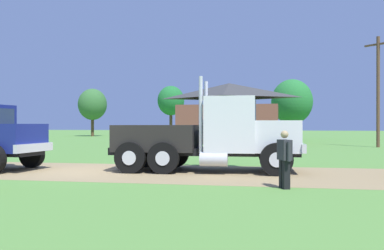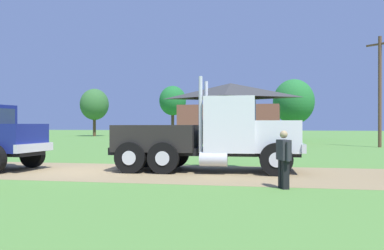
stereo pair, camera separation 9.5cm
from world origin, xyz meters
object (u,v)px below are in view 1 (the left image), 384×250
Objects in this scene: truck_foreground_white at (210,137)px; visitor_walking_mid at (285,157)px; shed_building at (229,114)px; utility_pole_near at (378,89)px.

truck_foreground_white is 4.51× the size of visitor_walking_mid.
utility_pole_near is at bearing -20.82° from shed_building.
shed_building is 12.98m from utility_pole_near.
visitor_walking_mid is 23.59m from utility_pole_near.
utility_pole_near is (12.01, -4.57, 1.83)m from shed_building.
utility_pole_near is at bearing 69.23° from visitor_walking_mid.
truck_foreground_white is 4.61m from visitor_walking_mid.
truck_foreground_white is 0.85× the size of utility_pole_near.
shed_building is at bearing 98.10° from visitor_walking_mid.
shed_building is (-1.13, 22.58, 1.42)m from truck_foreground_white.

